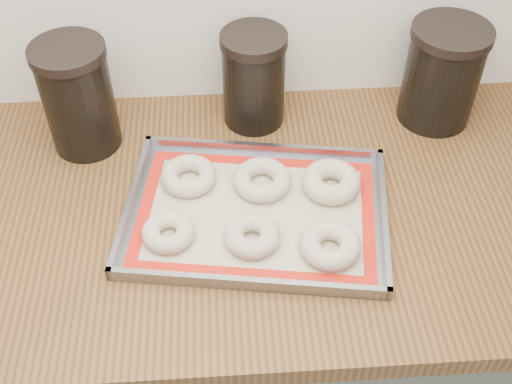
{
  "coord_description": "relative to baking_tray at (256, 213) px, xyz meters",
  "views": [
    {
      "loc": [
        -0.18,
        0.88,
        1.76
      ],
      "look_at": [
        -0.13,
        1.64,
        0.96
      ],
      "focal_mm": 45.0,
      "sensor_mm": 36.0,
      "label": 1
    }
  ],
  "objects": [
    {
      "name": "bagel_back_mid",
      "position": [
        0.02,
        0.07,
        0.01
      ],
      "size": [
        0.13,
        0.13,
        0.03
      ],
      "primitive_type": "torus",
      "rotation": [
        0.0,
        0.0,
        -0.3
      ],
      "color": "#C1B095",
      "rests_on": "baking_mat"
    },
    {
      "name": "bagel_back_right",
      "position": [
        0.14,
        0.05,
        0.02
      ],
      "size": [
        0.12,
        0.12,
        0.04
      ],
      "primitive_type": "torus",
      "rotation": [
        0.0,
        0.0,
        -0.13
      ],
      "color": "#C1B095",
      "rests_on": "baking_mat"
    },
    {
      "name": "bagel_front_left",
      "position": [
        -0.15,
        -0.05,
        0.01
      ],
      "size": [
        0.1,
        0.1,
        0.03
      ],
      "primitive_type": "torus",
      "rotation": [
        0.0,
        0.0,
        0.16
      ],
      "color": "#C1B095",
      "rests_on": "baking_mat"
    },
    {
      "name": "baking_tray",
      "position": [
        0.0,
        0.0,
        0.0
      ],
      "size": [
        0.5,
        0.4,
        0.03
      ],
      "rotation": [
        0.0,
        0.0,
        -0.15
      ],
      "color": "gray",
      "rests_on": "countertop"
    },
    {
      "name": "canister_mid",
      "position": [
        0.01,
        0.27,
        0.09
      ],
      "size": [
        0.13,
        0.13,
        0.2
      ],
      "color": "black",
      "rests_on": "countertop"
    },
    {
      "name": "canister_right",
      "position": [
        0.39,
        0.25,
        0.1
      ],
      "size": [
        0.15,
        0.15,
        0.21
      ],
      "color": "black",
      "rests_on": "countertop"
    },
    {
      "name": "canister_left",
      "position": [
        -0.32,
        0.22,
        0.1
      ],
      "size": [
        0.14,
        0.14,
        0.22
      ],
      "color": "black",
      "rests_on": "countertop"
    },
    {
      "name": "bagel_back_left",
      "position": [
        -0.12,
        0.09,
        0.01
      ],
      "size": [
        0.13,
        0.13,
        0.03
      ],
      "primitive_type": "torus",
      "rotation": [
        0.0,
        0.0,
        -0.38
      ],
      "color": "#C1B095",
      "rests_on": "baking_mat"
    },
    {
      "name": "bagel_front_right",
      "position": [
        0.12,
        -0.09,
        0.02
      ],
      "size": [
        0.11,
        0.11,
        0.04
      ],
      "primitive_type": "torus",
      "rotation": [
        0.0,
        0.0,
        -0.1
      ],
      "color": "#C1B095",
      "rests_on": "baking_mat"
    },
    {
      "name": "baking_mat",
      "position": [
        -0.0,
        0.0,
        -0.0
      ],
      "size": [
        0.46,
        0.35,
        0.0
      ],
      "rotation": [
        0.0,
        0.0,
        -0.15
      ],
      "color": "#C6B793",
      "rests_on": "baking_tray"
    },
    {
      "name": "bagel_front_mid",
      "position": [
        -0.01,
        -0.06,
        0.01
      ],
      "size": [
        0.13,
        0.13,
        0.03
      ],
      "primitive_type": "torus",
      "rotation": [
        0.0,
        0.0,
        -0.5
      ],
      "color": "#C1B095",
      "rests_on": "baking_mat"
    },
    {
      "name": "countertop",
      "position": [
        0.13,
        0.03,
        -0.03
      ],
      "size": [
        3.06,
        0.68,
        0.04
      ],
      "primitive_type": "cube",
      "color": "brown",
      "rests_on": "cabinet"
    },
    {
      "name": "cabinet",
      "position": [
        0.13,
        0.03,
        -0.48
      ],
      "size": [
        3.0,
        0.65,
        0.86
      ],
      "primitive_type": "cube",
      "color": "#5E675A",
      "rests_on": "floor"
    }
  ]
}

